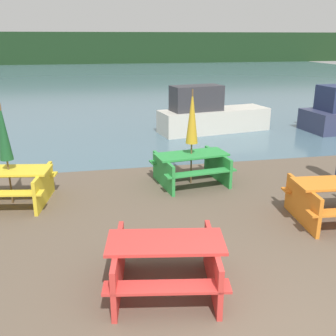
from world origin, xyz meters
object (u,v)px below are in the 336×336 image
Objects in this scene: umbrella_gold at (192,117)px; boat at (210,115)px; picnic_table_yellow at (10,183)px; picnic_table_green at (191,165)px; umbrella_darkgreen at (3,132)px; picnic_table_red at (166,261)px.

umbrella_gold reaches higher than boat.
boat reaches higher than picnic_table_yellow.
umbrella_gold is at bearing 180.00° from picnic_table_green.
boat is (6.00, 5.53, -0.90)m from umbrella_darkgreen.
picnic_table_red is 4.22m from picnic_table_green.
umbrella_darkgreen is (-3.98, -0.42, -0.07)m from umbrella_gold.
picnic_table_red is 0.96× the size of picnic_table_yellow.
picnic_table_red is 0.84× the size of umbrella_darkgreen.
picnic_table_yellow is 4.16m from umbrella_gold.
picnic_table_yellow is 0.83× the size of umbrella_gold.
umbrella_darkgreen reaches higher than picnic_table_red.
umbrella_darkgreen is 0.50× the size of boat.
boat is (6.00, 5.53, 0.17)m from picnic_table_yellow.
umbrella_gold is 4.00m from umbrella_darkgreen.
picnic_table_green is at bearing -121.78° from boat.
umbrella_gold is (3.98, 0.42, 1.14)m from picnic_table_yellow.
picnic_table_red is at bearing -120.76° from boat.
picnic_table_green is 0.44× the size of boat.
picnic_table_red is 0.42× the size of boat.
umbrella_gold reaches higher than picnic_table_green.
picnic_table_red is 0.96× the size of picnic_table_green.
picnic_table_yellow is 0.87× the size of umbrella_darkgreen.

